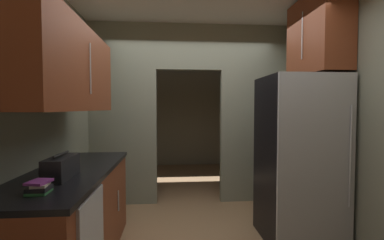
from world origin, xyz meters
The scene contains 10 objects.
kitchen_partition centered at (0.01, 1.35, 1.49)m, with size 3.08×0.12×2.76m.
adjoining_room_shell centered at (0.00, 3.27, 1.38)m, with size 3.08×2.89×2.76m.
kitchen_flank_left centered at (-1.59, -0.57, 1.38)m, with size 0.10×3.85×2.76m, color gray.
kitchen_flank_right centered at (1.59, -0.57, 1.38)m, with size 0.10×3.85×2.76m, color gray.
refrigerator centered at (1.11, 0.05, 0.91)m, with size 0.79×0.78×1.82m.
lower_cabinet_run centered at (-1.20, -0.36, 0.46)m, with size 0.68×1.93×0.92m.
upper_cabinet_counterside centered at (-1.20, -0.36, 1.83)m, with size 0.36×1.74×0.75m.
upper_cabinet_fridgeside centered at (1.36, 0.15, 2.30)m, with size 0.36×0.87×0.89m.
boombox centered at (-1.18, -0.65, 1.01)m, with size 0.17×0.40×0.20m.
book_stack centered at (-1.17, -1.03, 0.96)m, with size 0.14×0.16×0.08m.
Camera 1 is at (-0.32, -2.82, 1.47)m, focal length 25.07 mm.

